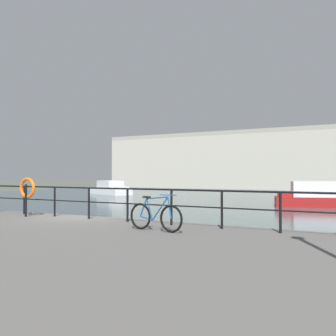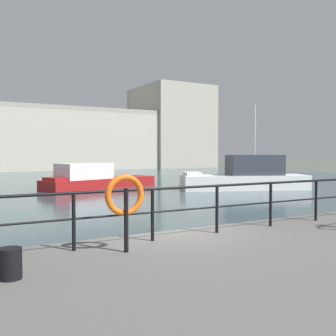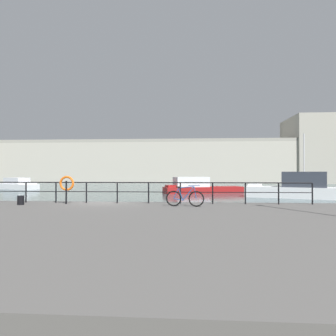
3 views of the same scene
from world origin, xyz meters
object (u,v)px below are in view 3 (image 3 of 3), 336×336
Objects in this scene: mooring_bollard at (21,200)px; life_ring_stand at (67,184)px; harbor_building at (202,161)px; moored_cabin_cruiser at (298,188)px; moored_green_narrowboat at (17,185)px; parked_bicycle at (185,198)px; moored_red_daysailer at (198,187)px.

life_ring_stand is at bearing 17.22° from mooring_bollard.
harbor_building is 8.31× the size of moored_cabin_cruiser.
mooring_bollard is 2.25m from life_ring_stand.
parked_bicycle is (25.29, -29.72, 0.66)m from moored_green_narrowboat.
parked_bicycle is (-10.62, -16.50, 0.35)m from moored_cabin_cruiser.
harbor_building is 44.64× the size of parked_bicycle.
moored_red_daysailer reaches higher than moored_green_narrowboat.
parked_bicycle is 4.01× the size of mooring_bollard.
moored_cabin_cruiser reaches higher than moored_green_narrowboat.
moored_red_daysailer is at bearing 10.98° from moored_green_narrowboat.
life_ring_stand is (-7.13, -22.26, 1.18)m from moored_red_daysailer.
moored_green_narrowboat is (-35.91, 13.22, -0.31)m from moored_cabin_cruiser.
parked_bicycle is at bearing -7.45° from life_ring_stand.
moored_cabin_cruiser is at bearing 126.38° from moored_red_daysailer.
harbor_building is 60.65m from mooring_bollard.
harbor_building is 10.22× the size of moored_green_narrowboat.
harbor_building is at bearing 81.49° from life_ring_stand.
moored_red_daysailer is 7.02× the size of life_ring_stand.
moored_red_daysailer is 11.45m from moored_cabin_cruiser.
life_ring_stand reaches higher than moored_green_narrowboat.
parked_bicycle is at bearing 68.14° from moored_red_daysailer.
harbor_building is 36.96m from moored_red_daysailer.
moored_green_narrowboat is at bearing -133.27° from harbor_building.
moored_green_narrowboat is 4.37× the size of parked_bicycle.
life_ring_stand is (-16.53, -15.73, 0.94)m from moored_cabin_cruiser.
harbor_building is 59.87m from parked_bicycle.
mooring_bollard is at bearing -162.78° from life_ring_stand.
mooring_bollard is at bearing -174.18° from parked_bicycle.
life_ring_stand is (2.02, 0.63, 0.75)m from mooring_bollard.
moored_cabin_cruiser is at bearing -79.87° from harbor_building.
moored_green_narrowboat is at bearing -32.98° from moored_red_daysailer.
moored_cabin_cruiser is 6.79× the size of life_ring_stand.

